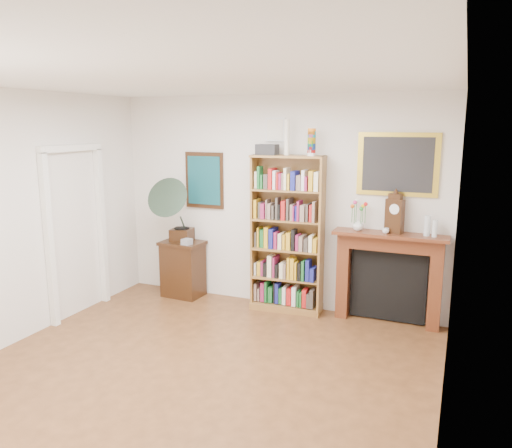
{
  "coord_description": "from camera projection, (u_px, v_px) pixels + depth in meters",
  "views": [
    {
      "loc": [
        2.28,
        -3.64,
        2.42
      ],
      "look_at": [
        0.1,
        1.6,
        1.28
      ],
      "focal_mm": 35.0,
      "sensor_mm": 36.0,
      "label": 1
    }
  ],
  "objects": [
    {
      "name": "teacup",
      "position": [
        386.0,
        231.0,
        5.93
      ],
      "size": [
        0.1,
        0.1,
        0.07
      ],
      "primitive_type": "imported",
      "rotation": [
        0.0,
        0.0,
        0.33
      ],
      "color": "silver",
      "rests_on": "fireplace"
    },
    {
      "name": "small_picture",
      "position": [
        275.0,
        130.0,
        6.41
      ],
      "size": [
        0.26,
        0.04,
        0.3
      ],
      "color": "white",
      "rests_on": "back_wall"
    },
    {
      "name": "bottle_right",
      "position": [
        435.0,
        228.0,
        5.74
      ],
      "size": [
        0.06,
        0.06,
        0.2
      ],
      "primitive_type": "cylinder",
      "color": "silver",
      "rests_on": "fireplace"
    },
    {
      "name": "cd_stack",
      "position": [
        187.0,
        242.0,
        6.83
      ],
      "size": [
        0.14,
        0.14,
        0.08
      ],
      "primitive_type": "cube",
      "rotation": [
        0.0,
        0.0,
        -0.18
      ],
      "color": "#ACADB8",
      "rests_on": "side_cabinet"
    },
    {
      "name": "bookshelf",
      "position": [
        287.0,
        225.0,
        6.41
      ],
      "size": [
        0.96,
        0.41,
        2.35
      ],
      "rotation": [
        0.0,
        0.0,
        0.08
      ],
      "color": "brown",
      "rests_on": "floor"
    },
    {
      "name": "teal_poster",
      "position": [
        204.0,
        180.0,
        6.94
      ],
      "size": [
        0.58,
        0.04,
        0.78
      ],
      "color": "black",
      "rests_on": "back_wall"
    },
    {
      "name": "room",
      "position": [
        175.0,
        243.0,
        4.35
      ],
      "size": [
        4.51,
        5.01,
        2.81
      ],
      "color": "#4E2F17",
      "rests_on": "ground"
    },
    {
      "name": "side_cabinet",
      "position": [
        183.0,
        269.0,
        7.1
      ],
      "size": [
        0.61,
        0.45,
        0.8
      ],
      "primitive_type": "cube",
      "rotation": [
        0.0,
        0.0,
        -0.05
      ],
      "color": "black",
      "rests_on": "floor"
    },
    {
      "name": "gramophone",
      "position": [
        175.0,
        206.0,
        6.84
      ],
      "size": [
        0.64,
        0.76,
        0.92
      ],
      "rotation": [
        0.0,
        0.0,
        0.13
      ],
      "color": "black",
      "rests_on": "side_cabinet"
    },
    {
      "name": "bottle_left",
      "position": [
        427.0,
        226.0,
        5.79
      ],
      "size": [
        0.07,
        0.07,
        0.24
      ],
      "primitive_type": "cylinder",
      "color": "silver",
      "rests_on": "fireplace"
    },
    {
      "name": "door_casing",
      "position": [
        76.0,
        217.0,
        6.3
      ],
      "size": [
        0.08,
        1.02,
        2.17
      ],
      "color": "white",
      "rests_on": "left_wall"
    },
    {
      "name": "flower_vase",
      "position": [
        358.0,
        225.0,
        6.1
      ],
      "size": [
        0.16,
        0.16,
        0.14
      ],
      "primitive_type": "imported",
      "rotation": [
        0.0,
        0.0,
        -0.16
      ],
      "color": "silver",
      "rests_on": "fireplace"
    },
    {
      "name": "fireplace",
      "position": [
        389.0,
        270.0,
        6.09
      ],
      "size": [
        1.35,
        0.32,
        1.14
      ],
      "rotation": [
        0.0,
        0.0,
        0.0
      ],
      "color": "#4B1E11",
      "rests_on": "floor"
    },
    {
      "name": "gilt_painting",
      "position": [
        398.0,
        164.0,
        5.9
      ],
      "size": [
        0.95,
        0.04,
        0.75
      ],
      "color": "gold",
      "rests_on": "back_wall"
    },
    {
      "name": "mantel_clock",
      "position": [
        395.0,
        214.0,
        5.92
      ],
      "size": [
        0.23,
        0.17,
        0.48
      ],
      "rotation": [
        0.0,
        0.0,
        -0.3
      ],
      "color": "black",
      "rests_on": "fireplace"
    }
  ]
}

